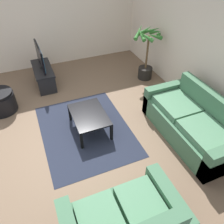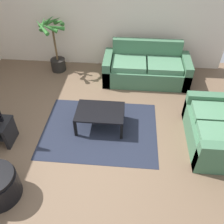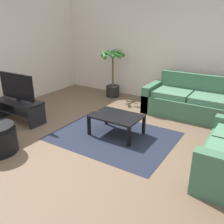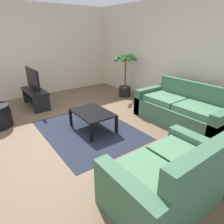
% 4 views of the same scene
% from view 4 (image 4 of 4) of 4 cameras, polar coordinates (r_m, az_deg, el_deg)
% --- Properties ---
extents(ground_plane, '(6.60, 6.60, 0.00)m').
position_cam_4_polar(ground_plane, '(4.03, -13.48, -6.20)').
color(ground_plane, brown).
extents(wall_back, '(6.00, 0.06, 2.70)m').
position_cam_4_polar(wall_back, '(5.45, 16.41, 15.94)').
color(wall_back, beige).
rests_on(wall_back, ground).
extents(wall_left, '(0.06, 6.00, 2.70)m').
position_cam_4_polar(wall_left, '(6.47, -25.84, 15.59)').
color(wall_left, beige).
rests_on(wall_left, ground).
extents(couch_main, '(2.03, 0.90, 0.90)m').
position_cam_4_polar(couch_main, '(4.52, 19.81, 0.47)').
color(couch_main, '#3F6B4C').
rests_on(couch_main, ground).
extents(couch_loveseat, '(0.90, 1.46, 0.90)m').
position_cam_4_polar(couch_loveseat, '(2.49, 16.47, -18.65)').
color(couch_loveseat, '#3F6B4C').
rests_on(couch_loveseat, ground).
extents(tv_stand, '(1.10, 0.45, 0.46)m').
position_cam_4_polar(tv_stand, '(5.63, -21.71, 4.50)').
color(tv_stand, black).
rests_on(tv_stand, ground).
extents(tv, '(0.95, 0.10, 0.58)m').
position_cam_4_polar(tv, '(5.52, -22.37, 9.06)').
color(tv, black).
rests_on(tv, tv_stand).
extents(coffee_table, '(0.91, 0.64, 0.39)m').
position_cam_4_polar(coffee_table, '(3.97, -5.83, -0.59)').
color(coffee_table, black).
rests_on(coffee_table, ground).
extents(area_rug, '(2.20, 1.70, 0.01)m').
position_cam_4_polar(area_rug, '(4.07, -6.85, -5.32)').
color(area_rug, '#1E2333').
rests_on(area_rug, ground).
extents(potted_palm, '(0.74, 0.76, 1.36)m').
position_cam_4_polar(potted_palm, '(6.06, 3.83, 10.53)').
color(potted_palm, black).
rests_on(potted_palm, ground).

